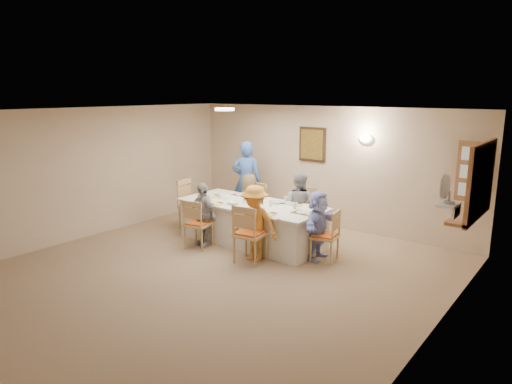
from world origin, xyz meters
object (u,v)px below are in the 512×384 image
Objects in this scene: chair_back_left at (253,206)px; diner_back_left at (249,202)px; condiment_ketchup at (251,196)px; diner_front_right at (255,223)px; chair_left_end at (193,204)px; diner_right_end at (318,225)px; chair_front_right at (250,233)px; chair_front_left at (199,223)px; diner_front_left at (203,214)px; dining_table at (252,223)px; serving_hatch at (481,181)px; caregiver at (246,181)px; desk_fan at (447,193)px; diner_back_right at (299,206)px; chair_right_end at (325,235)px; chair_back_right at (302,213)px.

chair_back_left is 0.16m from diner_back_left.
diner_front_right is at bearing -47.52° from condiment_ketchup.
diner_back_left is (0.00, -0.12, 0.11)m from chair_back_left.
diner_back_left reaches higher than condiment_ketchup.
diner_front_right is (2.15, -0.68, 0.13)m from chair_left_end.
chair_back_left is 2.18m from diner_right_end.
diner_front_right is (0.00, 0.12, 0.14)m from chair_front_right.
condiment_ketchup reaches higher than chair_front_left.
diner_front_left is at bearing 103.90° from diner_right_end.
diner_back_left is (0.00, 1.48, 0.12)m from chair_front_left.
chair_front_left is 1.09m from condiment_ketchup.
chair_left_end reaches higher than dining_table.
chair_front_right reaches higher than dining_table.
chair_back_left is 1.60m from chair_front_left.
chair_left_end is at bearing 152.23° from diner_front_right.
diner_back_left is at bearing 66.69° from diner_right_end.
serving_hatch reaches higher than caregiver.
diner_right_end is (2.02, 0.80, 0.14)m from chair_front_left.
desk_fan is at bearing -8.19° from diner_front_right.
diner_back_right is (0.60, 0.68, 0.28)m from dining_table.
chair_front_left is (-0.60, -0.80, 0.08)m from dining_table.
diner_front_right is (1.20, -1.36, 0.07)m from diner_back_left.
serving_hatch is 3.52m from diner_front_right.
desk_fan is 0.25× the size of diner_front_left.
diner_right_end is (2.02, -0.68, 0.02)m from diner_back_left.
chair_right_end is 0.69× the size of diner_front_right.
desk_fan is 0.29× the size of chair_left_end.
serving_hatch is 1.17× the size of diner_front_right.
diner_front_right is 1.07m from diner_right_end.
chair_front_right is 0.57× the size of caregiver.
diner_front_left reaches higher than chair_right_end.
chair_back_right is at bearing -138.62° from chair_front_left.
chair_front_left reaches higher than chair_right_end.
diner_back_left is at bearing 121.21° from diner_front_right.
chair_back_left is at bearing -101.75° from chair_front_left.
serving_hatch is 3.93m from dining_table.
chair_back_left is at bearing 125.51° from condiment_ketchup.
serving_hatch reaches higher than chair_front_left.
desk_fan is 1.16× the size of condiment_ketchup.
chair_right_end is at bearing -1.13° from condiment_ketchup.
diner_back_left is 0.65× the size of caregiver.
serving_hatch is 1.50× the size of chair_front_right.
chair_front_right is (-2.97, -0.23, -1.05)m from desk_fan.
caregiver reaches higher than chair_back_right.
diner_front_left reaches higher than chair_left_end.
chair_front_left is 0.77× the size of diner_right_end.
dining_table is 1.01m from chair_back_right.
diner_right_end reaches higher than chair_right_end.
chair_left_end reaches higher than chair_back_right.
desk_fan reaches higher than dining_table.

